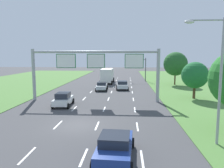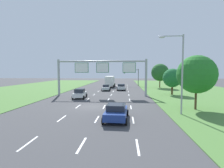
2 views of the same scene
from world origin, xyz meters
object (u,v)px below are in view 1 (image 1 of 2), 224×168
object	(u,v)px
car_mid_lane	(63,99)
roadside_tree_far	(175,64)
traffic_light_mast	(137,65)
roadside_tree_mid	(195,75)
car_near_red	(115,146)
box_truck	(107,75)
street_lamp	(215,71)
car_far_ahead	(122,85)
sign_gantry	(95,65)
car_lead_silver	(102,86)

from	to	relation	value
car_mid_lane	roadside_tree_far	xyz separation A→B (m)	(17.79, 20.56, 3.61)
traffic_light_mast	roadside_tree_mid	bearing A→B (deg)	-72.01
car_near_red	roadside_tree_far	bearing A→B (deg)	75.41
box_truck	street_lamp	size ratio (longest dim) A/B	0.93
car_near_red	car_far_ahead	xyz separation A→B (m)	(-0.16, 27.41, 0.02)
car_far_ahead	roadside_tree_mid	size ratio (longest dim) A/B	0.84
sign_gantry	roadside_tree_far	world-z (taller)	sign_gantry
car_mid_lane	box_truck	xyz separation A→B (m)	(3.36, 23.07, 0.94)
car_lead_silver	roadside_tree_far	size ratio (longest dim) A/B	0.62
car_mid_lane	street_lamp	xyz separation A→B (m)	(13.55, -10.88, 4.26)
car_near_red	box_truck	size ratio (longest dim) A/B	0.57
car_lead_silver	car_mid_lane	distance (m)	13.12
car_far_ahead	street_lamp	distance (m)	26.12
street_lamp	roadside_tree_far	xyz separation A→B (m)	(4.25, 31.44, -0.65)
car_far_ahead	car_near_red	bearing A→B (deg)	-92.51
car_near_red	box_truck	world-z (taller)	box_truck
box_truck	sign_gantry	xyz separation A→B (m)	(0.18, -19.84, 3.15)
car_mid_lane	roadside_tree_mid	bearing A→B (deg)	14.97
car_near_red	sign_gantry	distance (m)	17.49
roadside_tree_mid	car_far_ahead	bearing A→B (deg)	141.00
car_far_ahead	roadside_tree_mid	xyz separation A→B (m)	(10.38, -8.41, 2.59)
car_near_red	car_lead_silver	size ratio (longest dim) A/B	1.06
car_near_red	roadside_tree_mid	bearing A→B (deg)	64.68
car_mid_lane	box_truck	size ratio (longest dim) A/B	0.53
car_mid_lane	car_far_ahead	xyz separation A→B (m)	(6.90, 14.02, -0.03)
roadside_tree_mid	roadside_tree_far	world-z (taller)	roadside_tree_far
sign_gantry	car_lead_silver	bearing A→B (deg)	91.63
car_mid_lane	street_lamp	bearing A→B (deg)	-41.77
car_lead_silver	roadside_tree_mid	size ratio (longest dim) A/B	0.82
car_near_red	car_mid_lane	xyz separation A→B (m)	(-7.06, 13.39, 0.05)
street_lamp	roadside_tree_mid	world-z (taller)	street_lamp
traffic_light_mast	street_lamp	world-z (taller)	street_lamp
car_far_ahead	street_lamp	size ratio (longest dim) A/B	0.52
car_near_red	car_lead_silver	xyz separation A→B (m)	(-3.79, 26.10, -0.04)
street_lamp	car_near_red	bearing A→B (deg)	-158.80
car_mid_lane	roadside_tree_mid	world-z (taller)	roadside_tree_mid
box_truck	street_lamp	distance (m)	35.60
car_near_red	sign_gantry	bearing A→B (deg)	104.89
car_far_ahead	traffic_light_mast	xyz separation A→B (m)	(3.38, 13.17, 3.07)
traffic_light_mast	roadside_tree_far	world-z (taller)	roadside_tree_far
box_truck	roadside_tree_mid	size ratio (longest dim) A/B	1.51
sign_gantry	street_lamp	size ratio (longest dim) A/B	2.03
traffic_light_mast	roadside_tree_far	xyz separation A→B (m)	(7.52, -6.63, 0.57)
car_near_red	box_truck	bearing A→B (deg)	98.74
sign_gantry	roadside_tree_far	distance (m)	22.44
car_mid_lane	traffic_light_mast	xyz separation A→B (m)	(10.27, 27.19, 3.04)
traffic_light_mast	street_lamp	xyz separation A→B (m)	(3.27, -38.07, 1.21)
sign_gantry	street_lamp	bearing A→B (deg)	-54.68
box_truck	car_lead_silver	bearing A→B (deg)	-89.68
car_mid_lane	roadside_tree_mid	size ratio (longest dim) A/B	0.80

